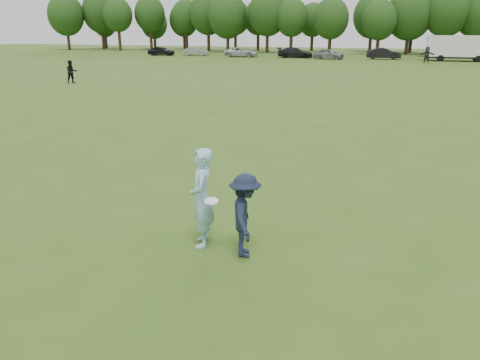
% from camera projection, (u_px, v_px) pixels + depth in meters
% --- Properties ---
extents(ground, '(200.00, 200.00, 0.00)m').
position_uv_depth(ground, '(255.00, 238.00, 9.53)').
color(ground, '#355517').
rests_on(ground, ground).
extents(thrower, '(0.68, 0.83, 1.95)m').
position_uv_depth(thrower, '(202.00, 198.00, 8.95)').
color(thrower, '#99D0ED').
rests_on(thrower, ground).
extents(defender, '(0.90, 1.16, 1.59)m').
position_uv_depth(defender, '(245.00, 215.00, 8.58)').
color(defender, '#192137').
rests_on(defender, ground).
extents(player_far_a, '(1.03, 1.07, 1.74)m').
position_uv_depth(player_far_a, '(71.00, 72.00, 36.10)').
color(player_far_a, black).
rests_on(player_far_a, ground).
extents(player_far_d, '(1.87, 0.70, 1.98)m').
position_uv_depth(player_far_d, '(427.00, 55.00, 56.95)').
color(player_far_d, '#2A2A2A').
rests_on(player_far_d, ground).
extents(car_a, '(4.36, 2.23, 1.42)m').
position_uv_depth(car_a, '(161.00, 51.00, 73.24)').
color(car_a, black).
rests_on(car_a, ground).
extents(car_b, '(3.98, 1.52, 1.30)m').
position_uv_depth(car_b, '(196.00, 51.00, 72.88)').
color(car_b, gray).
rests_on(car_b, ground).
extents(car_c, '(5.23, 2.72, 1.41)m').
position_uv_depth(car_c, '(241.00, 52.00, 69.64)').
color(car_c, silver).
rests_on(car_c, ground).
extents(car_d, '(5.12, 2.25, 1.46)m').
position_uv_depth(car_d, '(295.00, 53.00, 67.46)').
color(car_d, black).
rests_on(car_d, ground).
extents(car_e, '(4.32, 2.12, 1.42)m').
position_uv_depth(car_e, '(329.00, 54.00, 64.37)').
color(car_e, slate).
rests_on(car_e, ground).
extents(car_f, '(4.70, 1.90, 1.52)m').
position_uv_depth(car_f, '(384.00, 54.00, 64.36)').
color(car_f, black).
rests_on(car_f, ground).
extents(disc_in_play, '(0.28, 0.28, 0.08)m').
position_uv_depth(disc_in_play, '(211.00, 201.00, 8.58)').
color(disc_in_play, white).
rests_on(disc_in_play, ground).
extents(cargo_trailer, '(9.00, 2.75, 3.20)m').
position_uv_depth(cargo_trailer, '(460.00, 47.00, 60.15)').
color(cargo_trailer, white).
rests_on(cargo_trailer, ground).
extents(treeline, '(130.35, 18.39, 11.74)m').
position_uv_depth(treeline, '(410.00, 14.00, 76.00)').
color(treeline, '#332114').
rests_on(treeline, ground).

